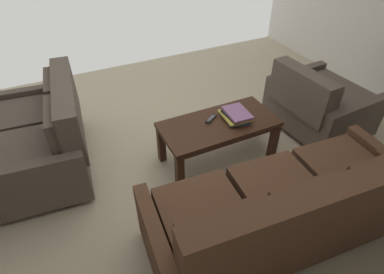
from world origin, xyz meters
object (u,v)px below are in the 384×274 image
Objects in this scene: sofa_main at (286,210)px; armchair_side at (317,104)px; loveseat_near at (44,136)px; book_stack at (236,115)px; tv_remote at (211,119)px; coffee_table at (219,129)px.

sofa_main is 1.68m from armchair_side.
loveseat_near reaches higher than sofa_main.
loveseat_near reaches higher than book_stack.
armchair_side is at bearing -179.98° from book_stack.
armchair_side is at bearing 166.56° from loveseat_near.
sofa_main is 13.31× the size of tv_remote.
loveseat_near is at bearing -13.44° from armchair_side.
armchair_side is (-1.31, -1.05, -0.03)m from sofa_main.
coffee_table is (-0.03, -1.07, 0.03)m from sofa_main.
sofa_main is 2.31m from loveseat_near.
tv_remote is (0.23, -0.09, -0.04)m from book_stack.
loveseat_near is 1.41× the size of armchair_side.
book_stack is at bearing 157.87° from tv_remote.
tv_remote is (0.02, -1.14, 0.11)m from sofa_main.
armchair_side is 1.34m from tv_remote.
tv_remote is at bearing -56.94° from coffee_table.
sofa_main is 6.40× the size of book_stack.
tv_remote is at bearing 158.82° from loveseat_near.
coffee_table is at bearing 123.06° from tv_remote.
book_stack is at bearing 158.70° from loveseat_near.
sofa_main is 2.06× the size of armchair_side.
loveseat_near reaches higher than tv_remote.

